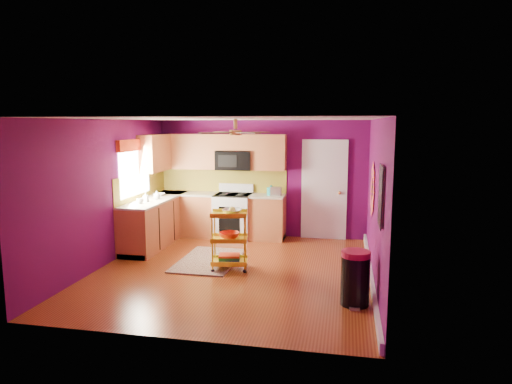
# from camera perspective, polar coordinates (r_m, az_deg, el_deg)

# --- Properties ---
(ground) EXTENTS (5.00, 5.00, 0.00)m
(ground) POSITION_cam_1_polar(r_m,az_deg,el_deg) (7.72, -2.81, -9.77)
(ground) COLOR maroon
(ground) RESTS_ON ground
(room_envelope) EXTENTS (4.54, 5.04, 2.52)m
(room_envelope) POSITION_cam_1_polar(r_m,az_deg,el_deg) (7.37, -2.70, 2.36)
(room_envelope) COLOR #5A0A4C
(room_envelope) RESTS_ON ground
(lower_cabinets) EXTENTS (2.81, 2.31, 0.94)m
(lower_cabinets) POSITION_cam_1_polar(r_m,az_deg,el_deg) (9.67, -7.97, -3.42)
(lower_cabinets) COLOR #9B502A
(lower_cabinets) RESTS_ON ground
(electric_range) EXTENTS (0.76, 0.66, 1.13)m
(electric_range) POSITION_cam_1_polar(r_m,az_deg,el_deg) (9.77, -2.87, -2.93)
(electric_range) COLOR white
(electric_range) RESTS_ON ground
(upper_cabinetry) EXTENTS (2.80, 2.30, 1.26)m
(upper_cabinetry) POSITION_cam_1_polar(r_m,az_deg,el_deg) (9.78, -6.87, 4.82)
(upper_cabinetry) COLOR #9B502A
(upper_cabinetry) RESTS_ON ground
(left_window) EXTENTS (0.08, 1.35, 1.08)m
(left_window) POSITION_cam_1_polar(r_m,az_deg,el_deg) (9.12, -14.93, 3.93)
(left_window) COLOR white
(left_window) RESTS_ON ground
(panel_door) EXTENTS (0.95, 0.11, 2.15)m
(panel_door) POSITION_cam_1_polar(r_m,az_deg,el_deg) (9.69, 8.51, 0.15)
(panel_door) COLOR white
(panel_door) RESTS_ON ground
(right_wall_art) EXTENTS (0.04, 2.74, 1.04)m
(right_wall_art) POSITION_cam_1_polar(r_m,az_deg,el_deg) (6.85, 14.76, 0.03)
(right_wall_art) COLOR black
(right_wall_art) RESTS_ON ground
(ceiling_fan) EXTENTS (1.01, 1.01, 0.26)m
(ceiling_fan) POSITION_cam_1_polar(r_m,az_deg,el_deg) (7.53, -2.56, 7.51)
(ceiling_fan) COLOR #BF8C3F
(ceiling_fan) RESTS_ON ground
(shag_rug) EXTENTS (1.01, 1.62, 0.02)m
(shag_rug) POSITION_cam_1_polar(r_m,az_deg,el_deg) (8.26, -5.93, -8.48)
(shag_rug) COLOR black
(shag_rug) RESTS_ON ground
(rolling_cart) EXTENTS (0.66, 0.53, 1.07)m
(rolling_cart) POSITION_cam_1_polar(r_m,az_deg,el_deg) (7.63, -3.30, -5.69)
(rolling_cart) COLOR yellow
(rolling_cart) RESTS_ON ground
(trash_can) EXTENTS (0.42, 0.45, 0.75)m
(trash_can) POSITION_cam_1_polar(r_m,az_deg,el_deg) (6.37, 12.29, -10.46)
(trash_can) COLOR black
(trash_can) RESTS_ON ground
(teal_kettle) EXTENTS (0.18, 0.18, 0.21)m
(teal_kettle) POSITION_cam_1_polar(r_m,az_deg,el_deg) (9.56, 1.89, 0.12)
(teal_kettle) COLOR teal
(teal_kettle) RESTS_ON lower_cabinets
(toaster) EXTENTS (0.22, 0.15, 0.18)m
(toaster) POSITION_cam_1_polar(r_m,az_deg,el_deg) (9.51, 2.50, 0.10)
(toaster) COLOR beige
(toaster) RESTS_ON lower_cabinets
(soap_bottle_a) EXTENTS (0.09, 0.09, 0.19)m
(soap_bottle_a) POSITION_cam_1_polar(r_m,az_deg,el_deg) (8.97, -13.62, -0.60)
(soap_bottle_a) COLOR #EA3F72
(soap_bottle_a) RESTS_ON lower_cabinets
(soap_bottle_b) EXTENTS (0.13, 0.13, 0.17)m
(soap_bottle_b) POSITION_cam_1_polar(r_m,az_deg,el_deg) (9.23, -12.30, -0.37)
(soap_bottle_b) COLOR white
(soap_bottle_b) RESTS_ON lower_cabinets
(counter_dish) EXTENTS (0.23, 0.23, 0.06)m
(counter_dish) POSITION_cam_1_polar(r_m,az_deg,el_deg) (9.66, -12.02, -0.31)
(counter_dish) COLOR white
(counter_dish) RESTS_ON lower_cabinets
(counter_cup) EXTENTS (0.13, 0.13, 0.10)m
(counter_cup) POSITION_cam_1_polar(r_m,az_deg,el_deg) (8.81, -14.28, -1.08)
(counter_cup) COLOR white
(counter_cup) RESTS_ON lower_cabinets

